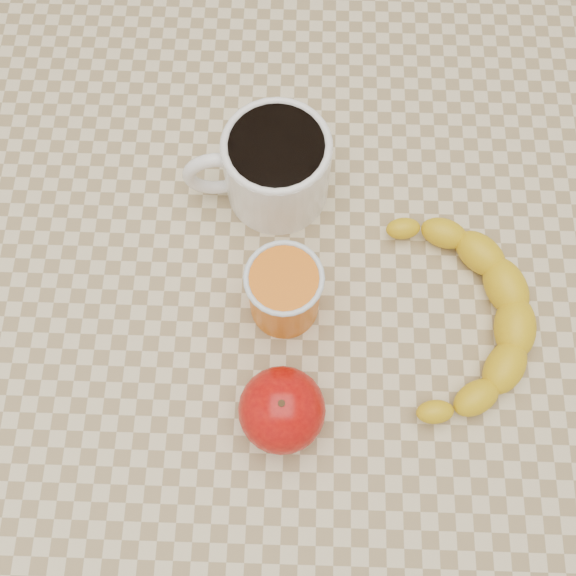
{
  "coord_description": "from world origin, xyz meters",
  "views": [
    {
      "loc": [
        0.01,
        -0.22,
        1.39
      ],
      "look_at": [
        0.0,
        0.0,
        0.77
      ],
      "focal_mm": 40.0,
      "sensor_mm": 36.0,
      "label": 1
    }
  ],
  "objects_px": {
    "coffee_mug": "(274,166)",
    "banana": "(459,317)",
    "table": "(288,318)",
    "apple": "(282,410)",
    "orange_juice_glass": "(284,292)"
  },
  "relations": [
    {
      "from": "orange_juice_glass",
      "to": "banana",
      "type": "height_order",
      "value": "orange_juice_glass"
    },
    {
      "from": "table",
      "to": "coffee_mug",
      "type": "height_order",
      "value": "coffee_mug"
    },
    {
      "from": "coffee_mug",
      "to": "apple",
      "type": "height_order",
      "value": "coffee_mug"
    },
    {
      "from": "orange_juice_glass",
      "to": "apple",
      "type": "bearing_deg",
      "value": -89.35
    },
    {
      "from": "coffee_mug",
      "to": "apple",
      "type": "distance_m",
      "value": 0.25
    },
    {
      "from": "apple",
      "to": "banana",
      "type": "distance_m",
      "value": 0.2
    },
    {
      "from": "table",
      "to": "orange_juice_glass",
      "type": "distance_m",
      "value": 0.13
    },
    {
      "from": "table",
      "to": "apple",
      "type": "height_order",
      "value": "apple"
    },
    {
      "from": "table",
      "to": "orange_juice_glass",
      "type": "xyz_separation_m",
      "value": [
        -0.0,
        -0.01,
        0.13
      ]
    },
    {
      "from": "table",
      "to": "apple",
      "type": "relative_size",
      "value": 9.74
    },
    {
      "from": "table",
      "to": "coffee_mug",
      "type": "bearing_deg",
      "value": 98.45
    },
    {
      "from": "coffee_mug",
      "to": "apple",
      "type": "relative_size",
      "value": 1.97
    },
    {
      "from": "table",
      "to": "banana",
      "type": "bearing_deg",
      "value": -8.49
    },
    {
      "from": "table",
      "to": "orange_juice_glass",
      "type": "bearing_deg",
      "value": -104.05
    },
    {
      "from": "coffee_mug",
      "to": "banana",
      "type": "bearing_deg",
      "value": -37.88
    }
  ]
}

